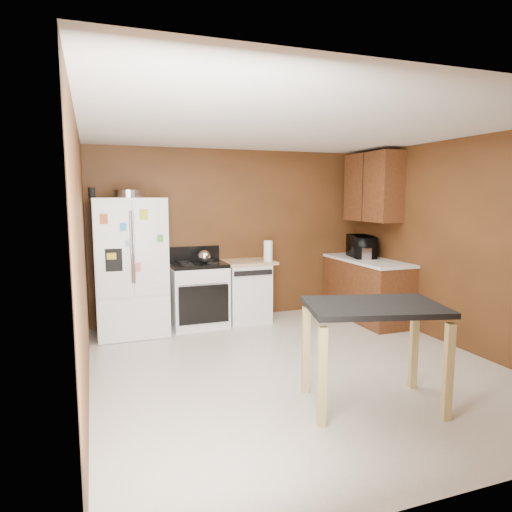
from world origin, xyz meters
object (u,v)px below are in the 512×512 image
gas_range (198,294)px  island (374,321)px  roasting_pan (129,194)px  paper_towel (268,251)px  toaster (364,253)px  pen_cup (92,193)px  microwave (361,247)px  kettle (204,257)px  refrigerator (131,267)px  green_canister (269,255)px  dishwasher (246,290)px

gas_range → island: size_ratio=0.85×
roasting_pan → paper_towel: roasting_pan is taller
toaster → pen_cup: bearing=-169.3°
pen_cup → microwave: (3.81, -0.13, -0.81)m
kettle → toaster: size_ratio=0.76×
roasting_pan → gas_range: 1.66m
pen_cup → refrigerator: bearing=11.3°
roasting_pan → island: 3.54m
roasting_pan → kettle: (0.98, 0.04, -0.86)m
refrigerator → gas_range: 1.01m
pen_cup → green_canister: bearing=6.1°
paper_towel → green_canister: paper_towel is taller
green_canister → microwave: microwave is taller
kettle → pen_cup: bearing=-176.1°
pen_cup → microwave: bearing=-2.0°
paper_towel → gas_range: size_ratio=0.27×
paper_towel → gas_range: paper_towel is taller
paper_towel → microwave: 1.46m
refrigerator → kettle: bearing=0.6°
microwave → pen_cup: bearing=100.5°
pen_cup → gas_range: bearing=6.3°
green_canister → refrigerator: 2.02m
roasting_pan → paper_towel: (1.90, -0.05, -0.81)m
pen_cup → toaster: bearing=-4.7°
microwave → island: size_ratio=0.43×
paper_towel → refrigerator: (-1.91, 0.07, -0.14)m
pen_cup → refrigerator: (0.44, 0.09, -0.96)m
paper_towel → dishwasher: (-0.28, 0.16, -0.59)m
green_canister → gas_range: gas_range is taller
microwave → dishwasher: 1.86m
roasting_pan → gas_range: bearing=5.5°
toaster → microwave: microwave is taller
roasting_pan → gas_range: roasting_pan is taller
green_canister → toaster: size_ratio=0.43×
microwave → refrigerator: (-3.36, 0.22, -0.15)m
microwave → gas_range: microwave is taller
green_canister → toaster: (1.29, -0.57, 0.04)m
green_canister → roasting_pan: bearing=-174.3°
kettle → toaster: (2.32, -0.41, -0.00)m
roasting_pan → pen_cup: 0.46m
green_canister → kettle: bearing=-170.9°
toaster → refrigerator: bearing=-171.5°
green_canister → refrigerator: refrigerator is taller
kettle → refrigerator: (-0.99, -0.01, -0.09)m
paper_towel → island: size_ratio=0.23×
green_canister → island: green_canister is taller
dishwasher → paper_towel: bearing=-29.3°
roasting_pan → island: (1.77, -2.86, -1.09)m
refrigerator → pen_cup: bearing=-168.7°
green_canister → microwave: bearing=-16.4°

